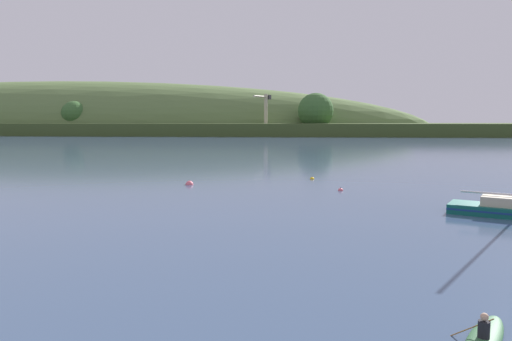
% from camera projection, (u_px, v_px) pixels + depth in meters
% --- Properties ---
extents(far_shoreline_hill, '(461.85, 117.10, 47.84)m').
position_uv_depth(far_shoreline_hill, '(63.00, 133.00, 224.48)').
color(far_shoreline_hill, '#3C4E24').
rests_on(far_shoreline_hill, ground).
extents(dockside_crane, '(7.10, 10.49, 16.14)m').
position_uv_depth(dockside_crane, '(265.00, 116.00, 188.06)').
color(dockside_crane, '#4C4C51').
rests_on(dockside_crane, ground).
extents(canoe_with_paddler, '(3.16, 4.07, 1.02)m').
position_uv_depth(canoe_with_paddler, '(483.00, 341.00, 13.31)').
color(canoe_with_paddler, '#33663D').
rests_on(canoe_with_paddler, ground).
extents(mooring_buoy_foreground, '(0.46, 0.46, 0.54)m').
position_uv_depth(mooring_buoy_foreground, '(312.00, 179.00, 50.53)').
color(mooring_buoy_foreground, yellow).
rests_on(mooring_buoy_foreground, ground).
extents(mooring_buoy_off_fishing_boat, '(0.46, 0.46, 0.54)m').
position_uv_depth(mooring_buoy_off_fishing_boat, '(340.00, 191.00, 42.36)').
color(mooring_buoy_off_fishing_boat, '#E06675').
rests_on(mooring_buoy_off_fishing_boat, ground).
extents(mooring_buoy_far_upstream, '(0.76, 0.76, 0.84)m').
position_uv_depth(mooring_buoy_far_upstream, '(189.00, 185.00, 46.16)').
color(mooring_buoy_far_upstream, '#E06675').
rests_on(mooring_buoy_far_upstream, ground).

